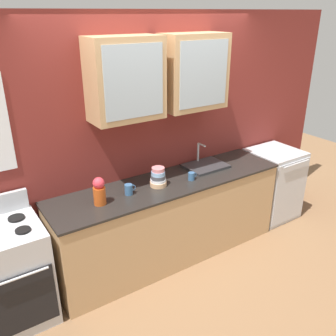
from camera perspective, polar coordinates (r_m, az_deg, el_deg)
The scene contains 10 objects.
ground_plane at distance 4.22m, azimuth 0.29°, elevation -13.31°, with size 10.00×10.00×0.00m, color brown.
back_wall_unit at distance 3.82m, azimuth -2.50°, elevation 6.50°, with size 5.10×0.44×2.54m.
counter at distance 3.97m, azimuth 0.30°, elevation -8.05°, with size 2.56×0.64×0.91m.
stove_range at distance 3.49m, azimuth -23.23°, elevation -15.04°, with size 0.58×0.64×1.09m.
sink_faucet at distance 4.11m, azimuth 5.88°, elevation 0.40°, with size 0.46×0.35×0.25m.
bowl_stack at distance 3.63m, azimuth -1.55°, elevation -1.52°, with size 0.17×0.17×0.20m.
vase at distance 3.33m, azimuth -10.72°, elevation -3.60°, with size 0.11×0.11×0.26m.
cup_near_sink at distance 3.78m, azimuth 3.71°, elevation -1.29°, with size 0.10×0.07×0.08m.
cup_near_bowls at distance 3.50m, azimuth -6.15°, elevation -3.35°, with size 0.12×0.08×0.10m.
dishwasher at distance 4.94m, azimuth 16.02°, elevation -2.37°, with size 0.60×0.63×0.91m.
Camera 1 is at (-1.90, -2.81, 2.52)m, focal length 38.90 mm.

